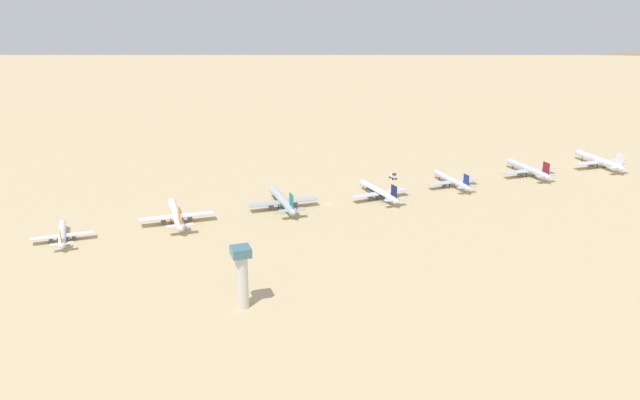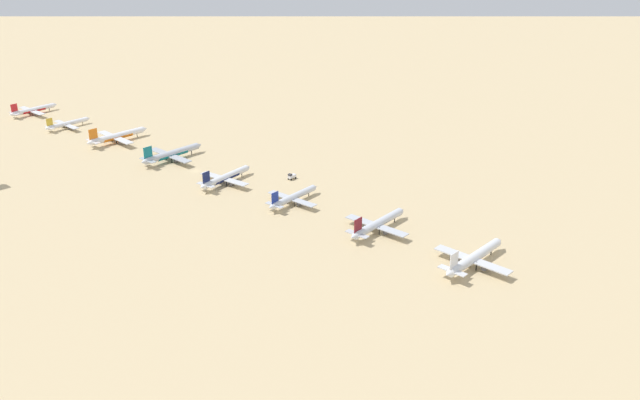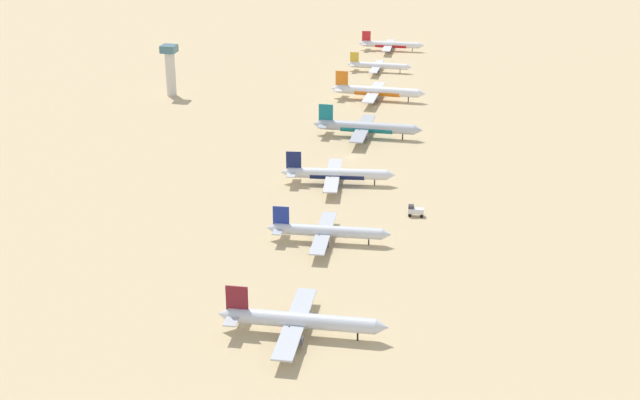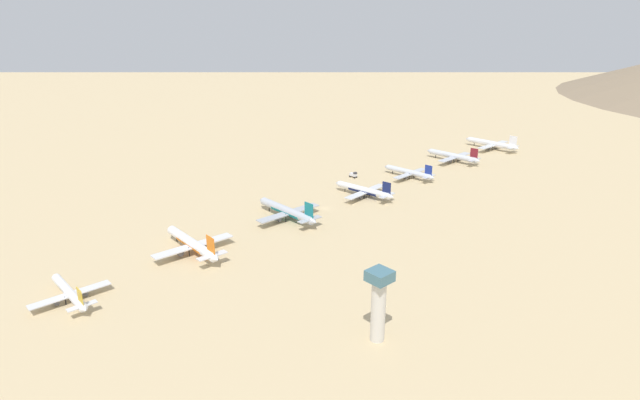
% 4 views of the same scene
% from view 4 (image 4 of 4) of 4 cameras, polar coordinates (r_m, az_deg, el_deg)
% --- Properties ---
extents(ground_plane, '(2297.57, 2297.57, 0.00)m').
position_cam_4_polar(ground_plane, '(287.61, 0.61, -0.92)').
color(ground_plane, tan).
extents(parked_jet_0, '(47.34, 38.35, 13.68)m').
position_cam_4_polar(parked_jet_0, '(439.26, 18.42, 5.90)').
color(parked_jet_0, silver).
rests_on(parked_jet_0, ground).
extents(parked_jet_1, '(44.72, 36.31, 12.90)m').
position_cam_4_polar(parked_jet_1, '(392.60, 14.49, 4.72)').
color(parked_jet_1, silver).
rests_on(parked_jet_1, ground).
extents(parked_jet_2, '(39.88, 32.42, 11.50)m').
position_cam_4_polar(parked_jet_2, '(346.16, 9.80, 3.02)').
color(parked_jet_2, silver).
rests_on(parked_jet_2, ground).
extents(parked_jet_3, '(42.69, 34.83, 12.32)m').
position_cam_4_polar(parked_jet_3, '(305.78, 4.87, 1.08)').
color(parked_jet_3, silver).
rests_on(parked_jet_3, ground).
extents(parked_jet_4, '(47.20, 38.23, 13.64)m').
position_cam_4_polar(parked_jet_4, '(271.34, -3.64, -1.22)').
color(parked_jet_4, '#B2B7C1').
rests_on(parked_jet_4, ground).
extents(parked_jet_5, '(46.93, 38.03, 13.56)m').
position_cam_4_polar(parked_jet_5, '(239.65, -13.92, -4.68)').
color(parked_jet_5, white).
rests_on(parked_jet_5, ground).
extents(parked_jet_6, '(35.97, 29.13, 10.40)m').
position_cam_4_polar(parked_jet_6, '(216.91, -25.90, -9.16)').
color(parked_jet_6, white).
rests_on(parked_jet_6, ground).
extents(service_truck, '(5.33, 2.95, 3.90)m').
position_cam_4_polar(service_truck, '(343.33, 3.71, 2.82)').
color(service_truck, silver).
rests_on(service_truck, ground).
extents(control_tower, '(7.20, 7.20, 25.25)m').
position_cam_4_polar(control_tower, '(170.05, 6.48, -11.05)').
color(control_tower, beige).
rests_on(control_tower, ground).
extents(desert_hill_0, '(483.02, 483.02, 104.15)m').
position_cam_4_polar(desert_hill_0, '(1284.25, 4.65, 17.28)').
color(desert_hill_0, '#7A6854').
rests_on(desert_hill_0, ground).
extents(desert_hill_3, '(336.27, 336.27, 74.75)m').
position_cam_4_polar(desert_hill_3, '(1204.01, 4.16, 16.45)').
color(desert_hill_3, '#7A6854').
rests_on(desert_hill_3, ground).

